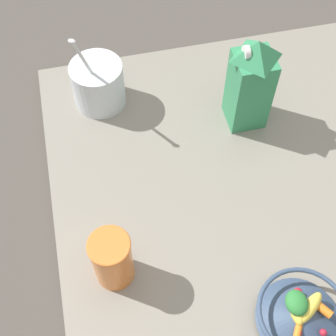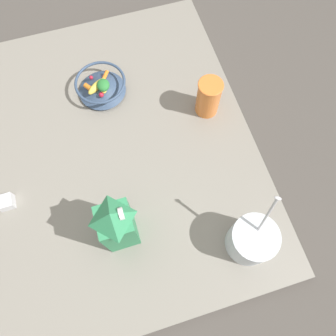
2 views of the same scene
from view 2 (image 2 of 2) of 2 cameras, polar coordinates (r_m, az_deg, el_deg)
The scene contains 7 objects.
ground_plane at distance 1.21m, azimuth -14.12°, elevation 1.01°, with size 6.00×6.00×0.00m, color #4C4742.
countertop at distance 1.19m, azimuth -14.35°, elevation 1.39°, with size 1.19×1.19×0.04m.
fruit_bowl at distance 1.26m, azimuth -11.58°, elevation 13.85°, with size 0.19×0.19×0.08m.
milk_carton at distance 0.94m, azimuth -8.82°, elevation -9.77°, with size 0.09×0.09×0.26m.
yogurt_tub at distance 1.02m, azimuth 14.43°, elevation -12.00°, with size 0.14×0.14×0.28m.
drinking_cup at distance 1.17m, azimuth 7.07°, elevation 12.18°, with size 0.09×0.09×0.15m.
spice_jar at distance 1.19m, azimuth -26.34°, elevation -5.37°, with size 0.05×0.05×0.04m.
Camera 2 is at (-0.52, -0.15, 1.09)m, focal length 35.00 mm.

